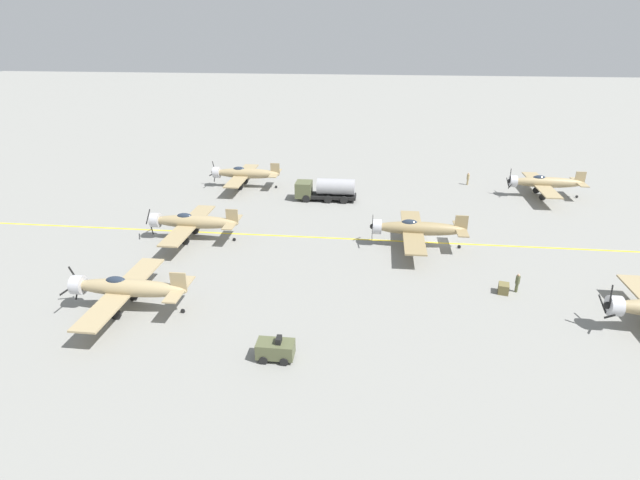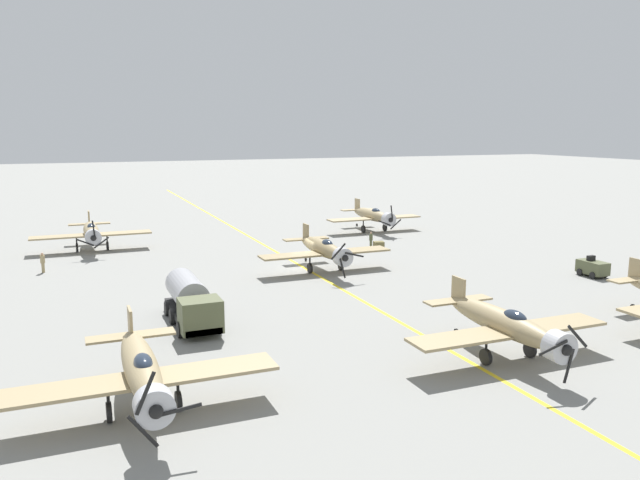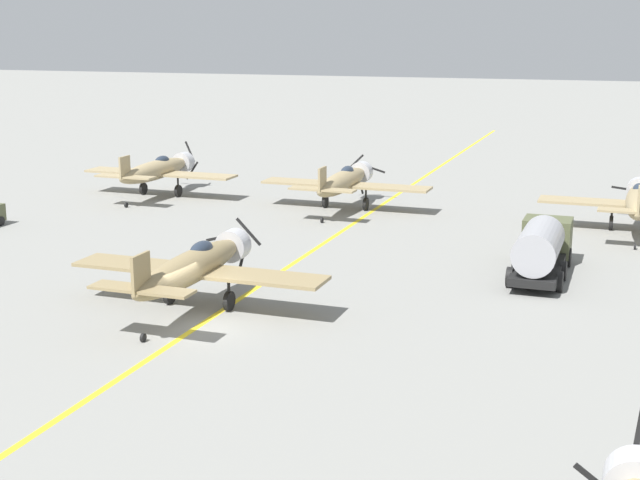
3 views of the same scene
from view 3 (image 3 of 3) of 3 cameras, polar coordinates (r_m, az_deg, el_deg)
ground_plane at (r=38.32m, az=-7.85°, el=-5.53°), size 400.00×400.00×0.00m
taxiway_stripe at (r=38.32m, az=-7.85°, el=-5.53°), size 0.30×160.00×0.01m
airplane_far_left at (r=68.13m, az=-10.36°, el=4.43°), size 12.00×9.98×3.67m
airplane_far_center at (r=61.99m, az=1.54°, el=3.77°), size 12.00×9.98×3.65m
airplane_mid_center at (r=40.10m, az=-8.05°, el=-1.68°), size 12.00×9.98×3.65m
airplane_far_right at (r=58.24m, az=19.70°, el=2.37°), size 12.00×9.98×3.68m
fuel_tanker at (r=46.62m, az=13.98°, el=-0.46°), size 2.68×8.00×2.98m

